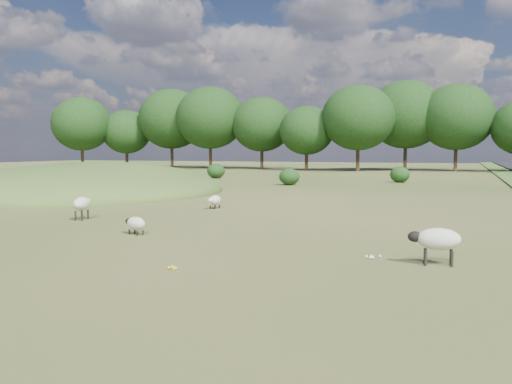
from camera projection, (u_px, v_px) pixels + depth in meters
ground at (307, 189)px, 39.78m from camera, size 160.00×160.00×0.00m
mound at (92, 193)px, 36.33m from camera, size 16.00×20.00×4.00m
treeline at (369, 120)px, 72.89m from camera, size 96.28×14.66×11.70m
shrubs at (293, 174)px, 49.29m from camera, size 18.96×9.14×1.42m
sheep_0 at (82, 204)px, 22.67m from camera, size 0.76×1.30×0.90m
sheep_1 at (437, 239)px, 13.76m from camera, size 1.28×0.64×0.91m
sheep_2 at (136, 223)px, 18.73m from camera, size 1.05×0.77×0.59m
sheep_3 at (215, 200)px, 26.83m from camera, size 0.49×1.08×0.63m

